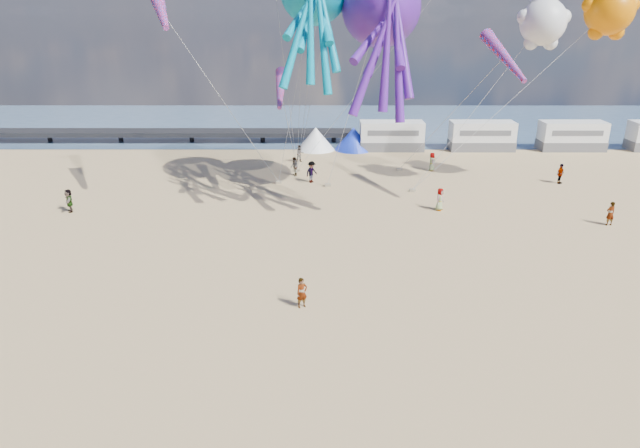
{
  "coord_description": "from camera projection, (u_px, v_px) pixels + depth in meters",
  "views": [
    {
      "loc": [
        -1.46,
        -19.4,
        13.83
      ],
      "look_at": [
        -1.5,
        6.0,
        4.31
      ],
      "focal_mm": 32.0,
      "sensor_mm": 36.0,
      "label": 1
    }
  ],
  "objects": [
    {
      "name": "kite_panda",
      "position": [
        543.0,
        22.0,
        41.55
      ],
      "size": [
        4.41,
        4.2,
        5.72
      ],
      "primitive_type": null,
      "rotation": [
        0.0,
        0.0,
        -0.1
      ],
      "color": "silver"
    },
    {
      "name": "kite_teddy_orange",
      "position": [
        610.0,
        10.0,
        42.12
      ],
      "size": [
        5.31,
        5.14,
        6.11
      ],
      "primitive_type": null,
      "rotation": [
        0.0,
        0.0,
        0.29
      ],
      "color": "orange"
    },
    {
      "name": "pier",
      "position": [
        84.0,
        133.0,
        63.9
      ],
      "size": [
        60.0,
        3.0,
        0.5
      ],
      "primitive_type": "cube",
      "color": "black",
      "rests_on": "ground"
    },
    {
      "name": "beachgoer_1",
      "position": [
        300.0,
        154.0,
        55.27
      ],
      "size": [
        0.92,
        0.72,
        1.65
      ],
      "primitive_type": "imported",
      "rotation": [
        0.0,
        0.0,
        0.27
      ],
      "color": "#7F6659",
      "rests_on": "ground"
    },
    {
      "name": "motorhome_2",
      "position": [
        572.0,
        136.0,
        59.92
      ],
      "size": [
        6.6,
        2.5,
        3.0
      ],
      "primitive_type": "cube",
      "color": "silver",
      "rests_on": "ground"
    },
    {
      "name": "motorhome_1",
      "position": [
        482.0,
        136.0,
        59.93
      ],
      "size": [
        6.6,
        2.5,
        3.0
      ],
      "primitive_type": "cube",
      "color": "silver",
      "rests_on": "ground"
    },
    {
      "name": "sandbag_b",
      "position": [
        328.0,
        185.0,
        47.81
      ],
      "size": [
        0.5,
        0.35,
        0.22
      ],
      "primitive_type": "cube",
      "color": "gray",
      "rests_on": "ground"
    },
    {
      "name": "motorhome_0",
      "position": [
        392.0,
        136.0,
        59.94
      ],
      "size": [
        6.6,
        2.5,
        3.0
      ],
      "primitive_type": "cube",
      "color": "silver",
      "rests_on": "ground"
    },
    {
      "name": "beachgoer_6",
      "position": [
        440.0,
        199.0,
        41.85
      ],
      "size": [
        0.7,
        0.73,
        1.68
      ],
      "primitive_type": "imported",
      "rotation": [
        0.0,
        0.0,
        0.9
      ],
      "color": "#7F6659",
      "rests_on": "ground"
    },
    {
      "name": "sandbag_c",
      "position": [
        412.0,
        190.0,
        46.41
      ],
      "size": [
        0.5,
        0.35,
        0.22
      ],
      "primitive_type": "cube",
      "color": "gray",
      "rests_on": "ground"
    },
    {
      "name": "sandbag_d",
      "position": [
        399.0,
        169.0,
        52.51
      ],
      "size": [
        0.5,
        0.35,
        0.22
      ],
      "primitive_type": "cube",
      "color": "gray",
      "rests_on": "ground"
    },
    {
      "name": "beachgoer_7",
      "position": [
        294.0,
        167.0,
        50.63
      ],
      "size": [
        0.7,
        0.92,
        1.68
      ],
      "primitive_type": "imported",
      "rotation": [
        0.0,
        0.0,
        4.93
      ],
      "color": "#7F6659",
      "rests_on": "ground"
    },
    {
      "name": "kite_octopus_purple",
      "position": [
        381.0,
        7.0,
        40.84
      ],
      "size": [
        6.91,
        11.49,
        12.25
      ],
      "primitive_type": null,
      "rotation": [
        0.0,
        0.0,
        -0.23
      ],
      "color": "#481683"
    },
    {
      "name": "beachgoer_4",
      "position": [
        69.0,
        200.0,
        41.55
      ],
      "size": [
        0.79,
        1.08,
        1.7
      ],
      "primitive_type": "imported",
      "rotation": [
        0.0,
        0.0,
        5.14
      ],
      "color": "#7F6659",
      "rests_on": "ground"
    },
    {
      "name": "beachgoer_0",
      "position": [
        432.0,
        162.0,
        52.19
      ],
      "size": [
        0.46,
        0.65,
        1.7
      ],
      "primitive_type": "imported",
      "rotation": [
        0.0,
        0.0,
        1.66
      ],
      "color": "#7F6659",
      "rests_on": "ground"
    },
    {
      "name": "sandbag_e",
      "position": [
        297.0,
        170.0,
        52.32
      ],
      "size": [
        0.5,
        0.35,
        0.22
      ],
      "primitive_type": "cube",
      "color": "gray",
      "rests_on": "ground"
    },
    {
      "name": "ground",
      "position": [
        357.0,
        376.0,
        23.02
      ],
      "size": [
        120.0,
        120.0,
        0.0
      ],
      "primitive_type": "plane",
      "color": "tan",
      "rests_on": "ground"
    },
    {
      "name": "beachgoer_5",
      "position": [
        610.0,
        213.0,
        38.9
      ],
      "size": [
        1.65,
        0.86,
        1.7
      ],
      "primitive_type": "imported",
      "rotation": [
        0.0,
        0.0,
        3.38
      ],
      "color": "#7F6659",
      "rests_on": "ground"
    },
    {
      "name": "water",
      "position": [
        332.0,
        123.0,
        74.51
      ],
      "size": [
        120.0,
        120.0,
        0.0
      ],
      "primitive_type": "plane",
      "color": "#3D5774",
      "rests_on": "ground"
    },
    {
      "name": "tent_white",
      "position": [
        316.0,
        139.0,
        60.06
      ],
      "size": [
        4.0,
        4.0,
        2.4
      ],
      "primitive_type": "cone",
      "color": "white",
      "rests_on": "ground"
    },
    {
      "name": "tent_blue",
      "position": [
        354.0,
        139.0,
        60.05
      ],
      "size": [
        4.0,
        4.0,
        2.4
      ],
      "primitive_type": "cone",
      "color": "#1933CC",
      "rests_on": "ground"
    },
    {
      "name": "windsock_mid",
      "position": [
        504.0,
        57.0,
        39.28
      ],
      "size": [
        2.38,
        6.35,
        6.29
      ],
      "primitive_type": null,
      "rotation": [
        0.0,
        0.0,
        0.22
      ],
      "color": "red"
    },
    {
      "name": "windsock_right",
      "position": [
        280.0,
        89.0,
        42.18
      ],
      "size": [
        0.98,
        4.56,
        4.54
      ],
      "primitive_type": null,
      "rotation": [
        0.0,
        0.0,
        0.02
      ],
      "color": "red"
    },
    {
      "name": "windsock_left",
      "position": [
        161.0,
        10.0,
        38.76
      ],
      "size": [
        3.12,
        6.28,
        6.27
      ],
      "primitive_type": null,
      "rotation": [
        0.0,
        0.0,
        0.34
      ],
      "color": "red"
    },
    {
      "name": "sandbag_a",
      "position": [
        279.0,
        182.0,
        48.59
      ],
      "size": [
        0.5,
        0.35,
        0.22
      ],
      "primitive_type": "cube",
      "color": "gray",
      "rests_on": "ground"
    },
    {
      "name": "standing_person",
      "position": [
        302.0,
        293.0,
        28.09
      ],
      "size": [
        0.68,
        0.6,
        1.57
      ],
      "primitive_type": "imported",
      "rotation": [
        0.0,
        0.0,
        0.48
      ],
      "color": "tan",
      "rests_on": "ground"
    },
    {
      "name": "beachgoer_2",
      "position": [
        312.0,
        172.0,
        48.62
      ],
      "size": [
        1.13,
        1.14,
        1.86
      ],
      "primitive_type": "imported",
      "rotation": [
        0.0,
        0.0,
        0.8
      ],
      "color": "#7F6659",
      "rests_on": "ground"
    },
    {
      "name": "beachgoer_3",
      "position": [
        560.0,
        174.0,
        48.34
      ],
      "size": [
        1.26,
        1.19,
        1.72
      ],
      "primitive_type": "imported",
      "rotation": [
        0.0,
        0.0,
        0.68
      ],
      "color": "#7F6659",
      "rests_on": "ground"
    }
  ]
}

